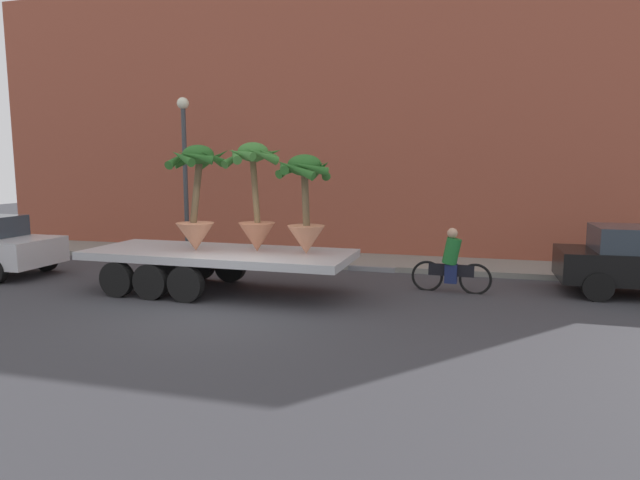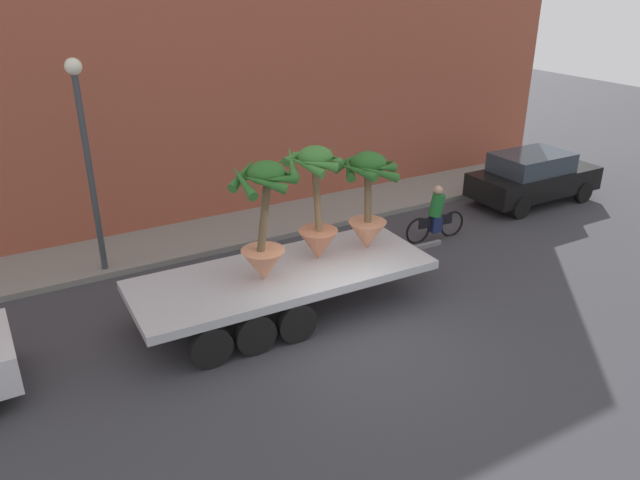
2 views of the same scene
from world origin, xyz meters
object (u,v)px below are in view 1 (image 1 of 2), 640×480
at_px(potted_palm_front, 305,201).
at_px(street_lamp, 185,156).
at_px(flatbed_trailer, 209,259).
at_px(potted_palm_middle, 196,199).
at_px(potted_palm_rear, 255,196).
at_px(cyclist, 451,264).

bearing_deg(potted_palm_front, street_lamp, 143.82).
height_order(flatbed_trailer, potted_palm_middle, potted_palm_middle).
relative_size(flatbed_trailer, potted_palm_front, 3.29).
xyz_separation_m(potted_palm_rear, potted_palm_front, (1.22, -0.07, -0.08)).
bearing_deg(street_lamp, potted_palm_middle, -57.74).
height_order(potted_palm_rear, potted_palm_middle, potted_palm_rear).
height_order(potted_palm_rear, street_lamp, street_lamp).
xyz_separation_m(potted_palm_front, cyclist, (3.14, 1.36, -1.50)).
distance_m(potted_palm_rear, potted_palm_front, 1.22).
distance_m(flatbed_trailer, cyclist, 5.66).
height_order(flatbed_trailer, potted_palm_rear, potted_palm_rear).
bearing_deg(cyclist, street_lamp, 164.34).
relative_size(potted_palm_front, street_lamp, 0.46).
bearing_deg(potted_palm_rear, flatbed_trailer, -173.26).
distance_m(potted_palm_middle, cyclist, 6.08).
bearing_deg(potted_palm_middle, potted_palm_front, 4.94).
relative_size(potted_palm_middle, potted_palm_front, 1.10).
height_order(cyclist, street_lamp, street_lamp).
xyz_separation_m(flatbed_trailer, potted_palm_front, (2.34, 0.06, 1.40)).
bearing_deg(potted_palm_rear, cyclist, 16.45).
bearing_deg(street_lamp, potted_palm_rear, -43.52).
distance_m(potted_palm_rear, street_lamp, 5.26).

